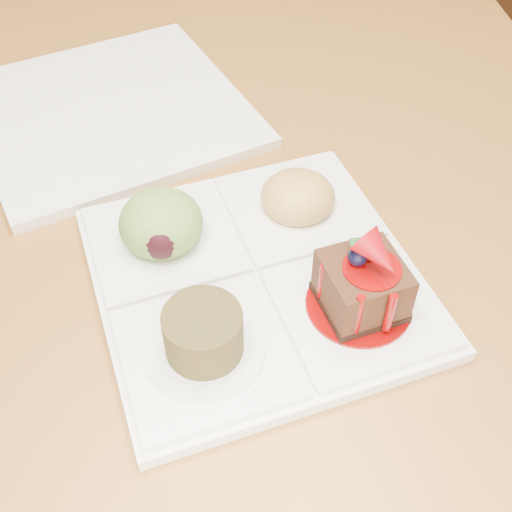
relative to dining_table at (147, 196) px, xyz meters
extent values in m
plane|color=#553118|center=(0.00, 0.00, -0.68)|extent=(6.00, 6.00, 0.00)
cube|color=olive|center=(0.00, 0.00, 0.05)|extent=(1.00, 1.80, 0.04)
cylinder|color=olive|center=(0.44, 0.84, -0.33)|extent=(0.06, 0.06, 0.71)
cylinder|color=black|center=(0.54, 0.19, -0.49)|extent=(0.03, 0.03, 0.38)
cylinder|color=black|center=(0.56, 0.51, -0.49)|extent=(0.03, 0.03, 0.38)
cube|color=white|center=(0.10, -0.20, 0.07)|extent=(0.32, 0.32, 0.01)
cube|color=white|center=(0.18, -0.25, 0.08)|extent=(0.15, 0.15, 0.01)
cube|color=white|center=(0.06, -0.28, 0.08)|extent=(0.15, 0.15, 0.01)
cube|color=white|center=(0.03, -0.15, 0.08)|extent=(0.15, 0.15, 0.01)
cube|color=white|center=(0.15, -0.12, 0.08)|extent=(0.15, 0.15, 0.01)
cylinder|color=#6D0404|center=(0.18, -0.25, 0.09)|extent=(0.09, 0.09, 0.00)
cube|color=black|center=(0.18, -0.25, 0.09)|extent=(0.07, 0.07, 0.01)
cube|color=#38220F|center=(0.18, -0.25, 0.11)|extent=(0.07, 0.07, 0.04)
cylinder|color=#6D0404|center=(0.18, -0.25, 0.13)|extent=(0.04, 0.04, 0.00)
sphere|color=black|center=(0.18, -0.24, 0.14)|extent=(0.02, 0.02, 0.02)
cone|color=#9E0A10|center=(0.19, -0.25, 0.15)|extent=(0.05, 0.05, 0.04)
cube|color=#114614|center=(0.19, -0.23, 0.14)|extent=(0.02, 0.02, 0.01)
cube|color=#114614|center=(0.18, -0.23, 0.14)|extent=(0.01, 0.02, 0.01)
cylinder|color=#6D0404|center=(0.17, -0.28, 0.11)|extent=(0.01, 0.01, 0.04)
cylinder|color=#6D0404|center=(0.20, -0.28, 0.11)|extent=(0.01, 0.01, 0.04)
cylinder|color=#6D0404|center=(0.15, -0.24, 0.11)|extent=(0.01, 0.01, 0.04)
cylinder|color=white|center=(0.06, -0.28, 0.09)|extent=(0.09, 0.09, 0.00)
cylinder|color=#492A14|center=(0.06, -0.28, 0.11)|extent=(0.06, 0.06, 0.04)
cylinder|color=#4B3210|center=(0.06, -0.28, 0.12)|extent=(0.05, 0.05, 0.00)
ellipsoid|color=olive|center=(0.03, -0.15, 0.10)|extent=(0.07, 0.07, 0.05)
ellipsoid|color=black|center=(0.03, -0.18, 0.10)|extent=(0.04, 0.03, 0.03)
ellipsoid|color=#C18945|center=(0.15, -0.12, 0.09)|extent=(0.07, 0.07, 0.04)
cube|color=#DD6010|center=(0.17, -0.12, 0.10)|extent=(0.02, 0.02, 0.01)
cube|color=#427419|center=(0.15, -0.11, 0.10)|extent=(0.02, 0.02, 0.02)
cube|color=#DD6010|center=(0.14, -0.13, 0.10)|extent=(0.02, 0.02, 0.02)
cube|color=#427419|center=(0.16, -0.14, 0.10)|extent=(0.02, 0.02, 0.01)
cube|color=white|center=(-0.03, 0.06, 0.07)|extent=(0.37, 0.37, 0.01)
camera|label=1|loc=(0.07, -0.56, 0.49)|focal=45.00mm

